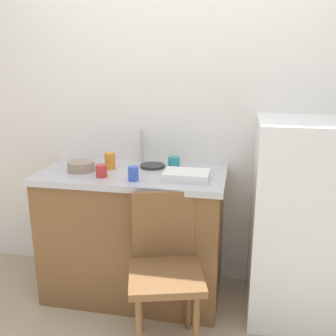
{
  "coord_description": "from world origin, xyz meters",
  "views": [
    {
      "loc": [
        0.44,
        -1.63,
        1.58
      ],
      "look_at": [
        -0.0,
        0.6,
        0.95
      ],
      "focal_mm": 39.8,
      "sensor_mm": 36.0,
      "label": 1
    }
  ],
  "objects": [
    {
      "name": "back_wall",
      "position": [
        0.0,
        1.0,
        1.3
      ],
      "size": [
        4.8,
        0.1,
        2.59
      ],
      "primitive_type": "cube",
      "color": "white",
      "rests_on": "ground_plane"
    },
    {
      "name": "terracotta_bowl",
      "position": [
        -0.59,
        0.6,
        0.93
      ],
      "size": [
        0.18,
        0.18,
        0.06
      ],
      "primitive_type": "cylinder",
      "color": "gray",
      "rests_on": "countertop"
    },
    {
      "name": "cabinet_base",
      "position": [
        -0.25,
        0.65,
        0.43
      ],
      "size": [
        1.19,
        0.6,
        0.86
      ],
      "primitive_type": "cube",
      "color": "brown",
      "rests_on": "ground_plane"
    },
    {
      "name": "cup_teal",
      "position": [
        -0.0,
        0.81,
        0.93
      ],
      "size": [
        0.08,
        0.08,
        0.07
      ],
      "primitive_type": "cylinder",
      "color": "teal",
      "rests_on": "countertop"
    },
    {
      "name": "hotplate",
      "position": [
        -0.14,
        0.77,
        0.91
      ],
      "size": [
        0.17,
        0.17,
        0.02
      ],
      "primitive_type": "cylinder",
      "color": "#2D2D2D",
      "rests_on": "countertop"
    },
    {
      "name": "cup_orange",
      "position": [
        -0.42,
        0.68,
        0.95
      ],
      "size": [
        0.07,
        0.07,
        0.11
      ],
      "primitive_type": "cylinder",
      "color": "orange",
      "rests_on": "countertop"
    },
    {
      "name": "faucet",
      "position": [
        -0.25,
        0.9,
        1.02
      ],
      "size": [
        0.02,
        0.02,
        0.23
      ],
      "primitive_type": "cylinder",
      "color": "#B7B7BC",
      "rests_on": "countertop"
    },
    {
      "name": "cup_red",
      "position": [
        -0.41,
        0.49,
        0.94
      ],
      "size": [
        0.07,
        0.07,
        0.08
      ],
      "primitive_type": "cylinder",
      "color": "red",
      "rests_on": "countertop"
    },
    {
      "name": "dish_tray",
      "position": [
        0.12,
        0.55,
        0.92
      ],
      "size": [
        0.28,
        0.2,
        0.05
      ],
      "primitive_type": "cube",
      "color": "white",
      "rests_on": "countertop"
    },
    {
      "name": "cup_blue",
      "position": [
        -0.19,
        0.46,
        0.94
      ],
      "size": [
        0.06,
        0.06,
        0.09
      ],
      "primitive_type": "cylinder",
      "color": "blue",
      "rests_on": "countertop"
    },
    {
      "name": "countertop",
      "position": [
        -0.25,
        0.65,
        0.88
      ],
      "size": [
        1.23,
        0.64,
        0.04
      ],
      "primitive_type": "cube",
      "color": "#B7B7BC",
      "rests_on": "cabinet_base"
    },
    {
      "name": "chair",
      "position": [
        0.06,
        0.19,
        0.5
      ],
      "size": [
        0.49,
        0.49,
        0.89
      ],
      "rotation": [
        0.0,
        0.0,
        0.27
      ],
      "color": "brown",
      "rests_on": "ground_plane"
    },
    {
      "name": "refrigerator",
      "position": [
        0.86,
        0.65,
        0.64
      ],
      "size": [
        0.63,
        0.61,
        1.27
      ],
      "primitive_type": "cube",
      "color": "white",
      "rests_on": "ground_plane"
    }
  ]
}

